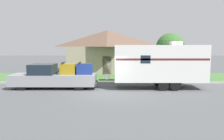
{
  "coord_description": "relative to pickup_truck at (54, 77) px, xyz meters",
  "views": [
    {
      "loc": [
        0.32,
        -14.86,
        3.21
      ],
      "look_at": [
        0.37,
        1.66,
        1.4
      ],
      "focal_mm": 35.0,
      "sensor_mm": 36.0,
      "label": 1
    }
  ],
  "objects": [
    {
      "name": "ground_plane",
      "position": [
        4.09,
        -1.66,
        -0.87
      ],
      "size": [
        120.0,
        120.0,
        0.0
      ],
      "primitive_type": "plane",
      "color": "#515456"
    },
    {
      "name": "curb_strip",
      "position": [
        4.09,
        2.09,
        -0.8
      ],
      "size": [
        80.0,
        0.3,
        0.14
      ],
      "color": "#999993",
      "rests_on": "ground_plane"
    },
    {
      "name": "lawn_strip",
      "position": [
        4.09,
        5.74,
        -0.85
      ],
      "size": [
        80.0,
        7.0,
        0.03
      ],
      "color": "#477538",
      "rests_on": "ground_plane"
    },
    {
      "name": "house_across_street",
      "position": [
        3.84,
        11.79,
        1.86
      ],
      "size": [
        9.91,
        8.31,
        5.26
      ],
      "color": "gray",
      "rests_on": "ground_plane"
    },
    {
      "name": "pickup_truck",
      "position": [
        0.0,
        0.0,
        0.0
      ],
      "size": [
        6.49,
        2.0,
        2.0
      ],
      "color": "black",
      "rests_on": "ground_plane"
    },
    {
      "name": "travel_trailer",
      "position": [
        8.02,
        -0.0,
        1.06
      ],
      "size": [
        8.02,
        2.27,
        3.57
      ],
      "color": "black",
      "rests_on": "ground_plane"
    },
    {
      "name": "mailbox",
      "position": [
        -1.64,
        3.22,
        0.16
      ],
      "size": [
        0.48,
        0.2,
        1.33
      ],
      "color": "brown",
      "rests_on": "ground_plane"
    },
    {
      "name": "tree_in_yard",
      "position": [
        9.92,
        4.19,
        2.21
      ],
      "size": [
        2.7,
        2.7,
        4.44
      ],
      "color": "brown",
      "rests_on": "ground_plane"
    }
  ]
}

